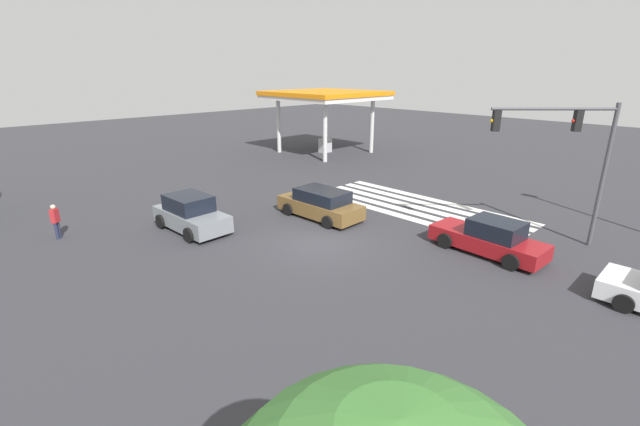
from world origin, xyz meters
The scene contains 8 objects.
ground_plane centered at (0.00, 0.00, 0.00)m, with size 115.96×115.96×0.00m, color #333338.
crosswalk_markings centered at (0.00, -7.61, 0.00)m, with size 12.29×4.40×0.01m.
traffic_signal_mast centered at (-7.36, -7.36, 4.37)m, with size 3.69×3.69×6.14m.
car_1 centered at (5.57, 3.24, 0.79)m, with size 4.30×2.23×1.71m.
car_3 centered at (2.54, -2.50, 0.73)m, with size 4.72×2.23×1.52m.
car_4 centered at (-5.72, -4.35, 0.69)m, with size 4.76×2.09×1.53m.
gas_station_canopy centered at (15.48, -15.69, 4.98)m, with size 8.83×8.83×5.53m.
pedestrian centered at (8.81, 8.21, 0.91)m, with size 0.41×0.41×1.63m.
Camera 1 is at (-12.69, 12.31, 7.41)m, focal length 24.00 mm.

